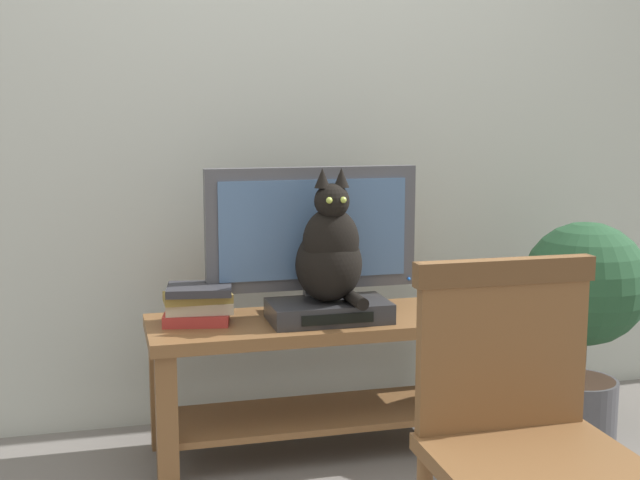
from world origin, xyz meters
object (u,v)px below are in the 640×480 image
(potted_plant, at_px, (584,305))
(book_stack, at_px, (198,304))
(media_box, at_px, (329,311))
(cat, at_px, (330,252))
(wooden_chair, at_px, (524,425))
(tv_stand, at_px, (317,359))
(tv, at_px, (312,236))

(potted_plant, bearing_deg, book_stack, 173.12)
(potted_plant, bearing_deg, media_box, 174.47)
(cat, bearing_deg, book_stack, 168.78)
(wooden_chair, bearing_deg, tv_stand, 99.53)
(media_box, xyz_separation_m, cat, (0.00, -0.01, 0.21))
(potted_plant, bearing_deg, wooden_chair, -127.66)
(tv, height_order, cat, cat)
(book_stack, bearing_deg, cat, -11.22)
(tv_stand, height_order, wooden_chair, wooden_chair)
(tv_stand, relative_size, cat, 2.54)
(wooden_chair, xyz_separation_m, potted_plant, (0.80, 1.03, 0.00))
(cat, bearing_deg, wooden_chair, -81.60)
(tv_stand, relative_size, wooden_chair, 1.35)
(tv, xyz_separation_m, book_stack, (-0.42, -0.04, -0.22))
(tv_stand, xyz_separation_m, cat, (0.03, -0.06, 0.40))
(tv, bearing_deg, cat, -75.46)
(book_stack, distance_m, potted_plant, 1.42)
(wooden_chair, relative_size, potted_plant, 1.07)
(potted_plant, bearing_deg, tv_stand, 171.77)
(media_box, bearing_deg, tv_stand, 122.27)
(cat, xyz_separation_m, potted_plant, (0.96, -0.08, -0.23))
(tv, relative_size, cat, 1.63)
(media_box, bearing_deg, tv, 105.55)
(tv_stand, height_order, book_stack, book_stack)
(tv_stand, relative_size, book_stack, 4.67)
(wooden_chair, height_order, potted_plant, wooden_chair)
(book_stack, bearing_deg, media_box, -9.73)
(tv_stand, height_order, cat, cat)
(tv_stand, xyz_separation_m, book_stack, (-0.42, 0.03, 0.22))
(wooden_chair, bearing_deg, book_stack, 117.17)
(book_stack, bearing_deg, potted_plant, -6.88)
(cat, bearing_deg, media_box, 94.80)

